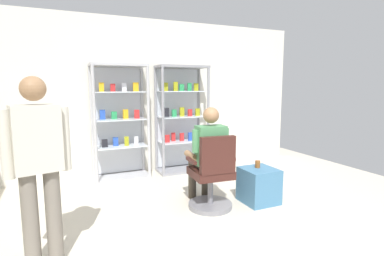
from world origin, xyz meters
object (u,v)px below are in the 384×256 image
Objects in this scene: seated_shopkeeper at (207,151)px; standing_customer at (38,161)px; display_cabinet_right at (181,118)px; office_chair at (212,179)px; tea_glass at (258,164)px; storage_crate at (259,185)px; display_cabinet_left at (120,121)px.

seated_shopkeeper is 2.02m from standing_customer.
office_chair is (-0.31, -1.82, -0.57)m from display_cabinet_right.
tea_glass is 0.06× the size of standing_customer.
office_chair is 0.36m from seated_shopkeeper.
standing_customer is (-2.57, -0.49, 0.42)m from tea_glass.
storage_crate is 0.28× the size of standing_customer.
seated_shopkeeper reaches higher than office_chair.
display_cabinet_left is at bearing 128.22° from storage_crate.
display_cabinet_left reaches higher than storage_crate.
display_cabinet_right is 1.91m from tea_glass.
display_cabinet_left is 2.49m from storage_crate.
tea_glass is (1.48, -1.82, -0.45)m from display_cabinet_left.
display_cabinet_left is 1.86m from seated_shopkeeper.
display_cabinet_right is at bearing 101.29° from storage_crate.
display_cabinet_left is at bearing 115.85° from seated_shopkeeper.
office_chair is at bearing 176.04° from storage_crate.
display_cabinet_left is at bearing 129.14° from tea_glass.
display_cabinet_left is 2.39m from tea_glass.
seated_shopkeeper is 0.72m from tea_glass.
display_cabinet_left is 1.47× the size of seated_shopkeeper.
display_cabinet_right is 19.70× the size of tea_glass.
office_chair is 0.70m from storage_crate.
display_cabinet_right is 1.98× the size of office_chair.
storage_crate is (0.67, -0.21, -0.48)m from seated_shopkeeper.
seated_shopkeeper reaches higher than storage_crate.
storage_crate is 4.79× the size of tea_glass.
seated_shopkeeper is 0.79× the size of standing_customer.
storage_crate is 2.70m from standing_customer.
office_chair is (0.79, -1.82, -0.57)m from display_cabinet_left.
display_cabinet_right is 2.04m from storage_crate.
standing_customer is (-1.09, -2.31, -0.03)m from display_cabinet_left.
storage_crate is at bearing -17.46° from seated_shopkeeper.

